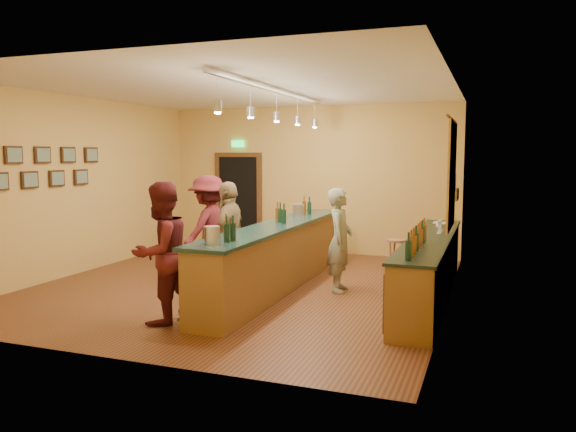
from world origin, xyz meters
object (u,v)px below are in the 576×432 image
(customer_a, at_px, (161,253))
(customer_c, at_px, (209,229))
(bartender, at_px, (340,240))
(customer_b, at_px, (230,238))
(back_counter, at_px, (430,267))
(bar_stool, at_px, (396,248))
(tasting_bar, at_px, (277,252))

(customer_a, distance_m, customer_c, 2.38)
(bartender, bearing_deg, customer_b, 111.31)
(bartender, xyz_separation_m, customer_c, (-2.27, -0.10, 0.09))
(customer_a, bearing_deg, back_counter, 139.98)
(customer_c, height_order, bar_stool, customer_c)
(tasting_bar, height_order, bartender, bartender)
(customer_b, bearing_deg, customer_c, -141.04)
(customer_a, relative_size, bar_stool, 2.68)
(tasting_bar, relative_size, customer_c, 2.81)
(customer_a, bearing_deg, customer_b, -173.77)
(back_counter, xyz_separation_m, bar_stool, (-0.72, 1.29, 0.05))
(back_counter, height_order, customer_a, customer_a)
(bartender, bearing_deg, bar_stool, -34.37)
(bartender, bearing_deg, back_counter, -97.33)
(customer_c, relative_size, bar_stool, 2.67)
(tasting_bar, xyz_separation_m, bartender, (0.99, 0.21, 0.21))
(customer_b, bearing_deg, customer_a, -13.65)
(tasting_bar, xyz_separation_m, customer_c, (-1.28, 0.12, 0.30))
(customer_b, bearing_deg, bartender, 110.03)
(customer_b, bearing_deg, bar_stool, 125.51)
(bar_stool, bearing_deg, tasting_bar, -138.55)
(customer_b, height_order, bar_stool, customer_b)
(tasting_bar, distance_m, customer_c, 1.32)
(bar_stool, bearing_deg, customer_a, -123.09)
(bar_stool, bearing_deg, customer_c, -155.31)
(customer_b, xyz_separation_m, bar_stool, (2.21, 2.05, -0.34))
(back_counter, distance_m, tasting_bar, 2.39)
(customer_a, bearing_deg, tasting_bar, 174.23)
(back_counter, xyz_separation_m, customer_a, (-3.11, -2.38, 0.42))
(tasting_bar, height_order, customer_b, customer_b)
(customer_a, bearing_deg, bar_stool, 159.44)
(bartender, relative_size, bar_stool, 2.41)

